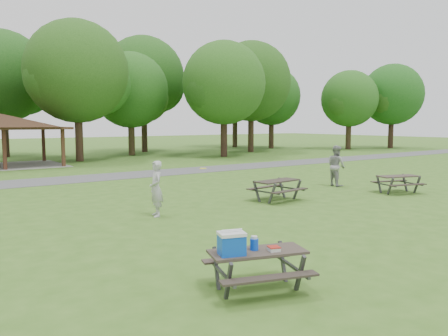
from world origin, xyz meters
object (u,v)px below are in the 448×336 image
(frisbee_thrower, at_px, (156,189))
(picnic_table_near, at_px, (249,254))
(picnic_table_middle, at_px, (277,185))
(frisbee_catcher, at_px, (336,166))

(frisbee_thrower, bearing_deg, picnic_table_near, -0.51)
(picnic_table_middle, distance_m, frisbee_catcher, 5.19)
(frisbee_thrower, relative_size, frisbee_catcher, 0.93)
(picnic_table_near, height_order, frisbee_thrower, frisbee_thrower)
(picnic_table_middle, height_order, frisbee_catcher, frisbee_catcher)
(picnic_table_middle, bearing_deg, frisbee_thrower, 178.06)
(picnic_table_near, xyz_separation_m, picnic_table_middle, (6.80, 6.61, -0.09))
(picnic_table_near, xyz_separation_m, frisbee_thrower, (1.59, 6.79, 0.21))
(picnic_table_near, bearing_deg, picnic_table_middle, 44.18)
(frisbee_thrower, distance_m, frisbee_catcher, 10.30)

